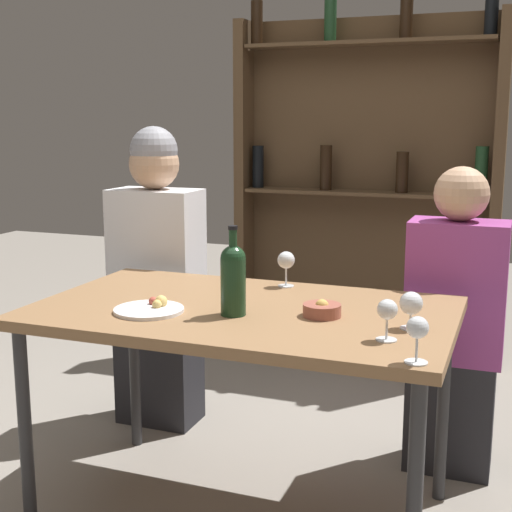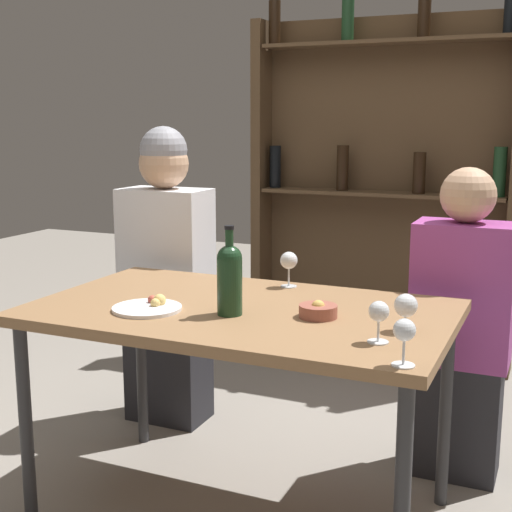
# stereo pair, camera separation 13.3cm
# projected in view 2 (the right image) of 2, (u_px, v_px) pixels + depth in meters

# --- Properties ---
(dining_table) EXTENTS (1.37, 0.82, 0.75)m
(dining_table) POSITION_uv_depth(u_px,v_px,m) (241.00, 325.00, 2.37)
(dining_table) COLOR olive
(dining_table) RESTS_ON ground_plane
(wine_rack_wall) EXTENTS (1.49, 0.21, 2.01)m
(wine_rack_wall) POSITION_uv_depth(u_px,v_px,m) (382.00, 180.00, 4.00)
(wine_rack_wall) COLOR #4C3823
(wine_rack_wall) RESTS_ON ground_plane
(wine_bottle) EXTENTS (0.08, 0.08, 0.29)m
(wine_bottle) POSITION_uv_depth(u_px,v_px,m) (230.00, 276.00, 2.24)
(wine_bottle) COLOR #19381E
(wine_bottle) RESTS_ON dining_table
(wine_glass_0) EXTENTS (0.06, 0.06, 0.12)m
(wine_glass_0) POSITION_uv_depth(u_px,v_px,m) (379.00, 314.00, 1.96)
(wine_glass_0) COLOR silver
(wine_glass_0) RESTS_ON dining_table
(wine_glass_1) EXTENTS (0.07, 0.07, 0.11)m
(wine_glass_1) POSITION_uv_depth(u_px,v_px,m) (406.00, 307.00, 2.07)
(wine_glass_1) COLOR silver
(wine_glass_1) RESTS_ON dining_table
(wine_glass_2) EXTENTS (0.06, 0.06, 0.13)m
(wine_glass_2) POSITION_uv_depth(u_px,v_px,m) (289.00, 262.00, 2.62)
(wine_glass_2) COLOR silver
(wine_glass_2) RESTS_ON dining_table
(wine_glass_3) EXTENTS (0.06, 0.06, 0.12)m
(wine_glass_3) POSITION_uv_depth(u_px,v_px,m) (404.00, 333.00, 1.77)
(wine_glass_3) COLOR silver
(wine_glass_3) RESTS_ON dining_table
(food_plate_0) EXTENTS (0.23, 0.23, 0.05)m
(food_plate_0) POSITION_uv_depth(u_px,v_px,m) (149.00, 307.00, 2.32)
(food_plate_0) COLOR white
(food_plate_0) RESTS_ON dining_table
(snack_bowl) EXTENTS (0.12, 0.12, 0.06)m
(snack_bowl) POSITION_uv_depth(u_px,v_px,m) (318.00, 311.00, 2.23)
(snack_bowl) COLOR #995142
(snack_bowl) RESTS_ON dining_table
(seated_person_left) EXTENTS (0.39, 0.22, 1.33)m
(seated_person_left) POSITION_uv_depth(u_px,v_px,m) (167.00, 278.00, 3.18)
(seated_person_left) COLOR #26262B
(seated_person_left) RESTS_ON ground_plane
(seated_person_right) EXTENTS (0.36, 0.22, 1.19)m
(seated_person_right) POSITION_uv_depth(u_px,v_px,m) (460.00, 333.00, 2.69)
(seated_person_right) COLOR #26262B
(seated_person_right) RESTS_ON ground_plane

